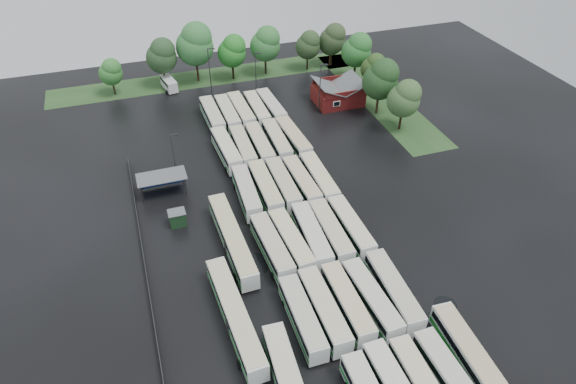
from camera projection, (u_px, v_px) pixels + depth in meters
name	position (u px, v px, depth m)	size (l,w,h in m)	color
ground	(301.00, 254.00, 76.19)	(160.00, 160.00, 0.00)	black
brick_building	(338.00, 95.00, 113.30)	(10.07, 8.60, 5.39)	maroon
wash_shed	(161.00, 178.00, 86.58)	(8.20, 4.20, 3.58)	#2D2D30
utility_hut	(177.00, 218.00, 80.76)	(2.70, 2.20, 2.62)	black
grass_strip_north	(219.00, 76.00, 125.44)	(80.00, 10.00, 0.01)	#23431C
grass_strip_east	(378.00, 96.00, 116.99)	(10.00, 50.00, 0.01)	#23431C
west_fence	(143.00, 249.00, 76.22)	(0.10, 50.00, 1.20)	#2D2D30
bus_r0c4	(451.00, 381.00, 57.51)	(2.90, 12.61, 3.50)	silver
bus_r1c0	(302.00, 318.00, 64.55)	(2.76, 12.35, 3.43)	silver
bus_r1c1	(324.00, 310.00, 65.45)	(2.73, 12.78, 3.56)	silver
bus_r1c2	(347.00, 303.00, 66.41)	(2.72, 12.49, 3.47)	silver
bus_r1c3	(371.00, 299.00, 66.92)	(3.23, 12.65, 3.49)	silver
bus_r1c4	(393.00, 291.00, 67.94)	(3.20, 13.07, 3.61)	silver
bus_r2c0	(272.00, 247.00, 74.66)	(3.25, 12.84, 3.55)	silver
bus_r2c1	(291.00, 242.00, 75.56)	(3.30, 12.76, 3.52)	silver
bus_r2c2	(311.00, 236.00, 76.49)	(3.41, 13.09, 3.61)	silver
bus_r2c3	(330.00, 232.00, 77.20)	(2.99, 12.90, 3.58)	silver
bus_r2c4	(351.00, 227.00, 78.11)	(2.74, 12.65, 3.52)	silver
bus_r3c0	(247.00, 192.00, 85.08)	(3.24, 12.64, 3.49)	silver
bus_r3c1	(265.00, 188.00, 85.94)	(2.89, 12.99, 3.61)	silver
bus_r3c2	(283.00, 185.00, 86.75)	(2.83, 12.81, 3.56)	silver
bus_r3c3	(301.00, 182.00, 87.38)	(2.96, 12.61, 3.49)	silver
bus_r3c4	(319.00, 179.00, 87.99)	(2.92, 13.03, 3.62)	silver
bus_r4c0	(226.00, 150.00, 95.28)	(3.31, 12.96, 3.58)	silver
bus_r4c1	(243.00, 148.00, 96.05)	(2.88, 12.44, 3.45)	silver
bus_r4c2	(260.00, 145.00, 96.74)	(2.88, 12.77, 3.54)	silver
bus_r4c3	(277.00, 141.00, 97.82)	(2.98, 12.71, 3.52)	silver
bus_r4c4	(293.00, 138.00, 98.47)	(3.35, 13.11, 3.62)	silver
bus_r5c0	(212.00, 116.00, 105.59)	(2.95, 12.84, 3.56)	silver
bus_r5c1	(228.00, 114.00, 106.19)	(2.82, 12.80, 3.56)	silver
bus_r5c2	(241.00, 111.00, 107.06)	(3.00, 13.02, 3.61)	silver
bus_r5c3	(257.00, 110.00, 107.74)	(2.73, 12.57, 3.50)	silver
bus_r5c4	(271.00, 107.00, 108.58)	(3.18, 12.81, 3.54)	silver
artic_bus_west_b	(232.00, 239.00, 76.02)	(3.20, 19.04, 3.52)	silver
artic_bus_west_c	(235.00, 316.00, 64.75)	(3.60, 18.81, 3.47)	silver
artic_bus_east	(482.00, 375.00, 58.03)	(3.51, 19.10, 3.53)	silver
minibus	(169.00, 83.00, 118.74)	(3.32, 6.40, 2.66)	silver
tree_north_0	(111.00, 72.00, 114.19)	(5.22, 5.22, 8.64)	black
tree_north_1	(162.00, 55.00, 116.72)	(6.99, 6.99, 11.57)	black
tree_north_2	(195.00, 44.00, 117.58)	(8.66, 8.66, 14.35)	#311E10
tree_north_3	(233.00, 51.00, 119.72)	(6.68, 6.68, 11.07)	black
tree_north_4	(266.00, 43.00, 121.73)	(7.23, 7.23, 11.98)	black
tree_north_5	(308.00, 45.00, 124.57)	(6.00, 6.00, 9.94)	black
tree_north_6	(332.00, 41.00, 126.44)	(6.09, 6.09, 10.09)	#321F10
tree_east_0	(405.00, 98.00, 100.93)	(6.58, 6.58, 10.90)	black
tree_east_1	(381.00, 79.00, 105.69)	(7.47, 7.47, 12.37)	#2E2116
tree_east_2	(374.00, 67.00, 115.65)	(5.45, 5.45, 9.02)	#312312
tree_east_3	(357.00, 50.00, 119.42)	(6.98, 6.98, 11.56)	black
tree_east_4	(333.00, 39.00, 126.31)	(6.51, 6.51, 10.79)	black
lamp_post_ne	(321.00, 85.00, 107.27)	(1.66, 0.32, 10.81)	#2D2D30
lamp_post_nw	(174.00, 155.00, 87.71)	(1.45, 0.28, 9.41)	#2D2D30
lamp_post_back_w	(210.00, 68.00, 113.65)	(1.69, 0.33, 10.99)	#2D2D30
lamp_post_back_e	(256.00, 69.00, 115.59)	(1.43, 0.28, 9.26)	#2D2D30
puddle_0	(359.00, 382.00, 59.50)	(3.55, 3.55, 0.01)	black
puddle_1	(440.00, 346.00, 63.43)	(4.29, 4.29, 0.01)	black
puddle_2	(250.00, 266.00, 74.35)	(5.54, 5.54, 0.01)	black
puddle_3	(333.00, 247.00, 77.46)	(4.41, 4.41, 0.01)	black
puddle_4	(445.00, 305.00, 68.59)	(3.13, 3.13, 0.01)	black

